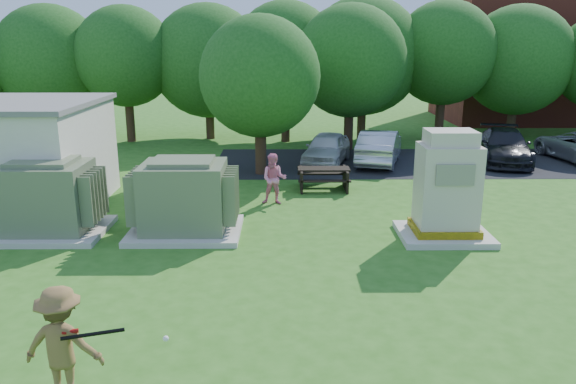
{
  "coord_description": "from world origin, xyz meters",
  "views": [
    {
      "loc": [
        -0.13,
        -10.09,
        5.16
      ],
      "look_at": [
        0.0,
        4.0,
        1.3
      ],
      "focal_mm": 35.0,
      "sensor_mm": 36.0,
      "label": 1
    }
  ],
  "objects_px": {
    "transformer_left": "(47,199)",
    "car_silver_a": "(379,147)",
    "batter": "(62,345)",
    "car_white": "(327,148)",
    "generator_cabinet": "(447,192)",
    "car_dark": "(504,146)",
    "transformer_right": "(184,199)",
    "person_at_picnic": "(274,179)",
    "picnic_table": "(324,176)"
  },
  "relations": [
    {
      "from": "transformer_left",
      "to": "car_silver_a",
      "type": "height_order",
      "value": "transformer_left"
    },
    {
      "from": "batter",
      "to": "car_silver_a",
      "type": "distance_m",
      "value": 17.78
    },
    {
      "from": "car_white",
      "to": "batter",
      "type": "bearing_deg",
      "value": -91.37
    },
    {
      "from": "generator_cabinet",
      "to": "car_white",
      "type": "distance_m",
      "value": 9.5
    },
    {
      "from": "generator_cabinet",
      "to": "car_dark",
      "type": "height_order",
      "value": "generator_cabinet"
    },
    {
      "from": "generator_cabinet",
      "to": "car_silver_a",
      "type": "relative_size",
      "value": 0.67
    },
    {
      "from": "transformer_left",
      "to": "transformer_right",
      "type": "height_order",
      "value": "same"
    },
    {
      "from": "batter",
      "to": "car_white",
      "type": "xyz_separation_m",
      "value": [
        5.04,
        16.1,
        -0.23
      ]
    },
    {
      "from": "car_dark",
      "to": "batter",
      "type": "bearing_deg",
      "value": -114.13
    },
    {
      "from": "generator_cabinet",
      "to": "car_dark",
      "type": "relative_size",
      "value": 0.61
    },
    {
      "from": "transformer_left",
      "to": "batter",
      "type": "xyz_separation_m",
      "value": [
        3.17,
        -7.34,
        -0.07
      ]
    },
    {
      "from": "transformer_right",
      "to": "person_at_picnic",
      "type": "distance_m",
      "value": 3.68
    },
    {
      "from": "picnic_table",
      "to": "car_silver_a",
      "type": "distance_m",
      "value": 5.07
    },
    {
      "from": "transformer_left",
      "to": "batter",
      "type": "height_order",
      "value": "transformer_left"
    },
    {
      "from": "generator_cabinet",
      "to": "batter",
      "type": "xyz_separation_m",
      "value": [
        -7.5,
        -6.94,
        -0.37
      ]
    },
    {
      "from": "transformer_left",
      "to": "person_at_picnic",
      "type": "relative_size",
      "value": 1.81
    },
    {
      "from": "transformer_right",
      "to": "car_dark",
      "type": "relative_size",
      "value": 0.63
    },
    {
      "from": "batter",
      "to": "person_at_picnic",
      "type": "relative_size",
      "value": 1.08
    },
    {
      "from": "picnic_table",
      "to": "car_silver_a",
      "type": "xyz_separation_m",
      "value": [
        2.68,
        4.3,
        0.23
      ]
    },
    {
      "from": "picnic_table",
      "to": "car_white",
      "type": "relative_size",
      "value": 0.46
    },
    {
      "from": "car_white",
      "to": "person_at_picnic",
      "type": "bearing_deg",
      "value": -93.65
    },
    {
      "from": "picnic_table",
      "to": "car_silver_a",
      "type": "relative_size",
      "value": 0.42
    },
    {
      "from": "picnic_table",
      "to": "car_dark",
      "type": "height_order",
      "value": "car_dark"
    },
    {
      "from": "transformer_right",
      "to": "car_white",
      "type": "bearing_deg",
      "value": 62.72
    },
    {
      "from": "person_at_picnic",
      "to": "picnic_table",
      "type": "bearing_deg",
      "value": 50.76
    },
    {
      "from": "generator_cabinet",
      "to": "transformer_left",
      "type": "bearing_deg",
      "value": 177.89
    },
    {
      "from": "person_at_picnic",
      "to": "car_dark",
      "type": "relative_size",
      "value": 0.35
    },
    {
      "from": "transformer_right",
      "to": "car_white",
      "type": "relative_size",
      "value": 0.77
    },
    {
      "from": "person_at_picnic",
      "to": "car_dark",
      "type": "distance_m",
      "value": 11.65
    },
    {
      "from": "person_at_picnic",
      "to": "car_dark",
      "type": "bearing_deg",
      "value": 37.19
    },
    {
      "from": "transformer_right",
      "to": "picnic_table",
      "type": "bearing_deg",
      "value": 48.2
    },
    {
      "from": "picnic_table",
      "to": "car_white",
      "type": "distance_m",
      "value": 4.21
    },
    {
      "from": "car_dark",
      "to": "transformer_left",
      "type": "bearing_deg",
      "value": -136.62
    },
    {
      "from": "car_white",
      "to": "car_silver_a",
      "type": "distance_m",
      "value": 2.26
    },
    {
      "from": "batter",
      "to": "car_dark",
      "type": "distance_m",
      "value": 20.76
    },
    {
      "from": "generator_cabinet",
      "to": "batter",
      "type": "relative_size",
      "value": 1.62
    },
    {
      "from": "transformer_right",
      "to": "car_silver_a",
      "type": "bearing_deg",
      "value": 52.65
    },
    {
      "from": "car_white",
      "to": "car_silver_a",
      "type": "bearing_deg",
      "value": 18.9
    },
    {
      "from": "picnic_table",
      "to": "car_dark",
      "type": "xyz_separation_m",
      "value": [
        8.09,
        4.5,
        0.21
      ]
    },
    {
      "from": "batter",
      "to": "person_at_picnic",
      "type": "distance_m",
      "value": 10.54
    },
    {
      "from": "batter",
      "to": "car_silver_a",
      "type": "relative_size",
      "value": 0.41
    },
    {
      "from": "person_at_picnic",
      "to": "car_dark",
      "type": "height_order",
      "value": "person_at_picnic"
    },
    {
      "from": "generator_cabinet",
      "to": "picnic_table",
      "type": "bearing_deg",
      "value": 120.08
    },
    {
      "from": "car_silver_a",
      "to": "picnic_table",
      "type": "bearing_deg",
      "value": 74.14
    },
    {
      "from": "car_dark",
      "to": "car_white",
      "type": "bearing_deg",
      "value": -164.01
    },
    {
      "from": "generator_cabinet",
      "to": "car_silver_a",
      "type": "height_order",
      "value": "generator_cabinet"
    },
    {
      "from": "person_at_picnic",
      "to": "car_white",
      "type": "height_order",
      "value": "person_at_picnic"
    },
    {
      "from": "car_silver_a",
      "to": "car_dark",
      "type": "relative_size",
      "value": 0.91
    },
    {
      "from": "car_silver_a",
      "to": "transformer_left",
      "type": "bearing_deg",
      "value": 56.37
    },
    {
      "from": "generator_cabinet",
      "to": "car_dark",
      "type": "distance_m",
      "value": 10.83
    }
  ]
}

